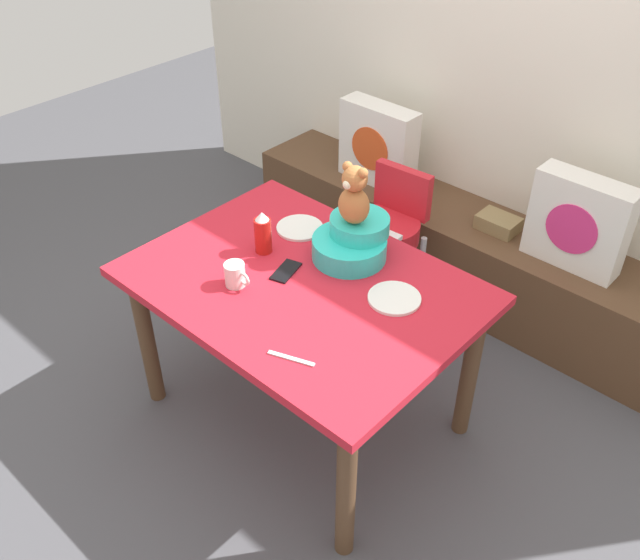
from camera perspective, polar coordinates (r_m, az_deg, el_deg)
ground_plane at (r=3.18m, az=-1.24°, el=-10.74°), size 8.00×8.00×0.00m
back_wall at (r=3.52m, az=16.39°, el=18.40°), size 4.40×0.10×2.60m
window_bench at (r=3.78m, az=11.62°, el=2.15°), size 2.60×0.44×0.46m
pillow_floral_left at (r=3.81m, az=4.80°, el=11.05°), size 0.44×0.15×0.44m
pillow_floral_right at (r=3.33m, az=20.50°, el=4.43°), size 0.44×0.15×0.44m
book_stack at (r=3.57m, az=14.44°, el=4.55°), size 0.20×0.14×0.07m
dining_table at (r=2.73m, az=-1.42°, el=-1.76°), size 1.31×0.96×0.74m
highchair at (r=3.40m, az=5.49°, el=4.32°), size 0.34×0.46×0.79m
infant_seat_teal at (r=2.77m, az=2.70°, el=3.25°), size 0.30×0.33×0.16m
teddy_bear at (r=2.66m, az=2.82°, el=6.92°), size 0.13×0.12×0.25m
ketchup_bottle at (r=2.80m, az=-4.72°, el=3.87°), size 0.07×0.07×0.18m
coffee_mug at (r=2.65m, az=-6.97°, el=0.44°), size 0.12×0.08×0.09m
dinner_plate_near at (r=2.60m, az=6.13°, el=-1.50°), size 0.20×0.20×0.01m
dinner_plate_far at (r=2.97m, az=-1.67°, el=4.31°), size 0.20×0.20×0.01m
cell_phone at (r=2.72m, az=-2.83°, el=0.73°), size 0.11×0.16×0.01m
table_fork at (r=2.35m, az=-2.39°, el=-6.46°), size 0.17×0.07×0.01m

